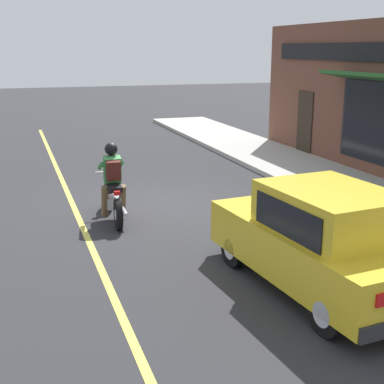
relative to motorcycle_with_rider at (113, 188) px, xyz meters
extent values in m
plane|color=#2B2B2D|center=(1.12, 0.66, -0.68)|extent=(80.00, 80.00, 0.00)
cube|color=#ADAAA3|center=(5.98, 3.66, -0.61)|extent=(2.60, 22.00, 0.14)
cube|color=#D1C64C|center=(-0.68, 3.66, -0.67)|extent=(0.12, 19.80, 0.01)
cube|color=brown|center=(7.53, 1.64, 1.42)|extent=(0.50, 11.55, 4.20)
cube|color=#2D2319|center=(7.26, 4.82, 0.37)|extent=(0.04, 0.90, 2.10)
cube|color=black|center=(7.25, 1.64, 2.67)|extent=(0.06, 9.82, 0.50)
cylinder|color=black|center=(0.03, 0.72, -0.37)|extent=(0.13, 0.62, 0.62)
cylinder|color=silver|center=(0.03, 0.72, -0.37)|extent=(0.13, 0.22, 0.22)
cylinder|color=black|center=(-0.03, -0.68, -0.37)|extent=(0.13, 0.62, 0.62)
cylinder|color=silver|center=(-0.03, -0.68, -0.37)|extent=(0.13, 0.22, 0.22)
cube|color=silver|center=(0.00, -0.03, -0.29)|extent=(0.30, 0.41, 0.24)
ellipsoid|color=#B21919|center=(0.01, 0.22, 0.12)|extent=(0.32, 0.53, 0.24)
cube|color=black|center=(-0.01, -0.26, 0.08)|extent=(0.28, 0.57, 0.10)
cylinder|color=silver|center=(0.02, 0.62, -0.05)|extent=(0.08, 0.33, 0.68)
cylinder|color=silver|center=(0.02, 0.50, 0.23)|extent=(0.56, 0.06, 0.04)
sphere|color=silver|center=(0.03, 0.67, 0.11)|extent=(0.16, 0.16, 0.16)
cylinder|color=silver|center=(0.14, -0.43, -0.39)|extent=(0.10, 0.55, 0.08)
cube|color=red|center=(-0.03, -0.63, 0.05)|extent=(0.12, 0.07, 0.08)
cylinder|color=brown|center=(-0.19, -0.09, -0.25)|extent=(0.15, 0.36, 0.71)
cylinder|color=brown|center=(0.17, -0.11, -0.25)|extent=(0.15, 0.36, 0.71)
cube|color=#387F42|center=(-0.01, -0.08, 0.40)|extent=(0.35, 0.34, 0.57)
cylinder|color=#387F42|center=(-0.19, 0.17, 0.44)|extent=(0.11, 0.52, 0.26)
cylinder|color=#387F42|center=(0.20, 0.15, 0.44)|extent=(0.11, 0.52, 0.26)
sphere|color=black|center=(0.00, -0.02, 0.81)|extent=(0.26, 0.26, 0.26)
cube|color=#4C1E19|center=(-0.01, -0.24, 0.42)|extent=(0.29, 0.25, 0.42)
cylinder|color=black|center=(1.40, -3.06, -0.38)|extent=(0.23, 0.61, 0.60)
cylinder|color=silver|center=(1.40, -3.06, -0.38)|extent=(0.23, 0.35, 0.33)
cylinder|color=black|center=(2.83, -2.93, -0.38)|extent=(0.23, 0.61, 0.60)
cylinder|color=silver|center=(2.83, -2.93, -0.38)|extent=(0.23, 0.35, 0.33)
cylinder|color=black|center=(1.62, -5.45, -0.38)|extent=(0.23, 0.61, 0.60)
cylinder|color=silver|center=(1.62, -5.45, -0.38)|extent=(0.23, 0.35, 0.33)
cube|color=gold|center=(2.22, -4.19, -0.08)|extent=(1.98, 3.84, 0.70)
cube|color=gold|center=(2.25, -4.44, 0.56)|extent=(1.61, 2.03, 0.66)
cube|color=black|center=(2.17, -3.57, 0.51)|extent=(1.35, 0.47, 0.51)
cube|color=black|center=(1.53, -4.51, 0.54)|extent=(0.17, 1.52, 0.46)
cube|color=black|center=(2.97, -4.37, 0.54)|extent=(0.17, 1.52, 0.46)
cube|color=silver|center=(1.55, -2.39, 0.04)|extent=(0.24, 0.06, 0.14)
cube|color=red|center=(1.89, -6.09, 0.06)|extent=(0.20, 0.06, 0.16)
cube|color=silver|center=(2.56, -2.29, 0.04)|extent=(0.24, 0.06, 0.14)
cube|color=#28282B|center=(2.05, -2.37, -0.33)|extent=(1.61, 0.27, 0.20)
camera|label=1|loc=(-1.86, -10.54, 2.76)|focal=50.00mm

